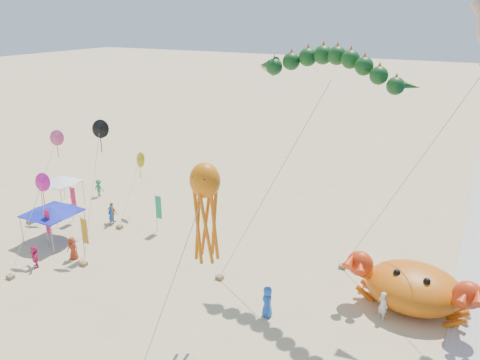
% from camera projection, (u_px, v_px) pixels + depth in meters
% --- Properties ---
extents(ground, '(320.00, 320.00, 0.00)m').
position_uv_depth(ground, '(253.00, 293.00, 29.06)').
color(ground, '#D1B784').
rests_on(ground, ground).
extents(foam_strip, '(320.00, 320.00, 0.00)m').
position_uv_depth(foam_strip, '(465.00, 355.00, 23.78)').
color(foam_strip, silver).
rests_on(foam_strip, ground).
extents(crab_inflatable, '(7.43, 5.07, 3.25)m').
position_uv_depth(crab_inflatable, '(413.00, 286.00, 27.15)').
color(crab_inflatable, '#D55D0B').
rests_on(crab_inflatable, ground).
extents(dragon_kite, '(10.38, 5.24, 14.32)m').
position_uv_depth(dragon_kite, '(330.00, 71.00, 26.68)').
color(dragon_kite, '#103C14').
rests_on(dragon_kite, ground).
extents(octopus_kite, '(1.83, 6.13, 9.74)m').
position_uv_depth(octopus_kite, '(205.00, 206.00, 22.81)').
color(octopus_kite, orange).
rests_on(octopus_kite, ground).
extents(canopy_blue, '(3.79, 3.79, 2.71)m').
position_uv_depth(canopy_blue, '(52.00, 210.00, 35.03)').
color(canopy_blue, gray).
rests_on(canopy_blue, ground).
extents(canopy_white, '(3.03, 3.03, 2.71)m').
position_uv_depth(canopy_white, '(61.00, 180.00, 41.30)').
color(canopy_white, gray).
rests_on(canopy_white, ground).
extents(feather_flags, '(7.85, 5.99, 3.20)m').
position_uv_depth(feather_flags, '(92.00, 215.00, 35.30)').
color(feather_flags, gray).
rests_on(feather_flags, ground).
extents(beachgoers, '(28.61, 12.77, 1.89)m').
position_uv_depth(beachgoers, '(120.00, 232.00, 35.11)').
color(beachgoers, silver).
rests_on(beachgoers, ground).
extents(small_kites, '(8.92, 12.58, 9.50)m').
position_uv_depth(small_kites, '(84.00, 161.00, 35.49)').
color(small_kites, '#DA1898').
rests_on(small_kites, ground).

